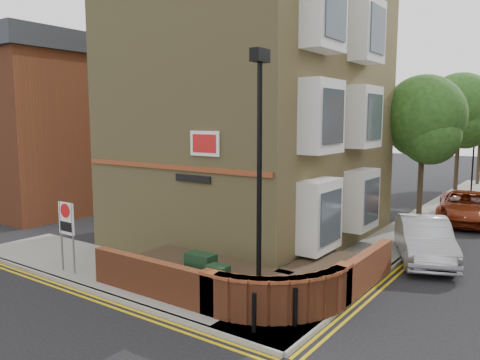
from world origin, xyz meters
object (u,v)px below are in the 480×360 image
at_px(silver_car_near, 424,240).
at_px(utility_cabinet_large, 201,275).
at_px(zone_sign, 67,224).
at_px(lamppost, 259,184).

bearing_deg(silver_car_near, utility_cabinet_large, -140.94).
distance_m(utility_cabinet_large, zone_sign, 4.86).
relative_size(zone_sign, silver_car_near, 0.49).
bearing_deg(lamppost, utility_cabinet_large, 176.99).
bearing_deg(silver_car_near, zone_sign, -159.55).
relative_size(lamppost, utility_cabinet_large, 5.25).
height_order(lamppost, zone_sign, lamppost).
distance_m(lamppost, zone_sign, 6.85).
height_order(zone_sign, silver_car_near, zone_sign).
relative_size(lamppost, zone_sign, 2.86).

